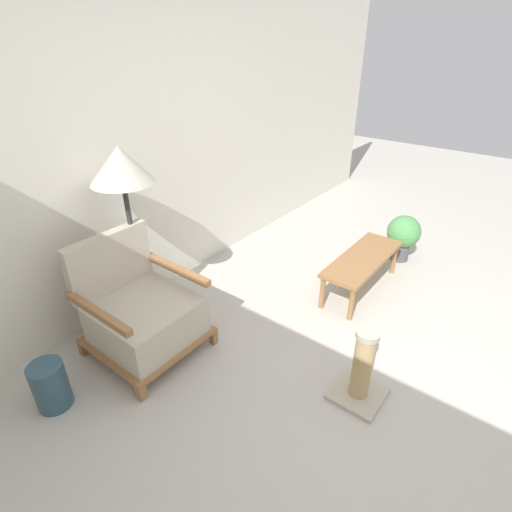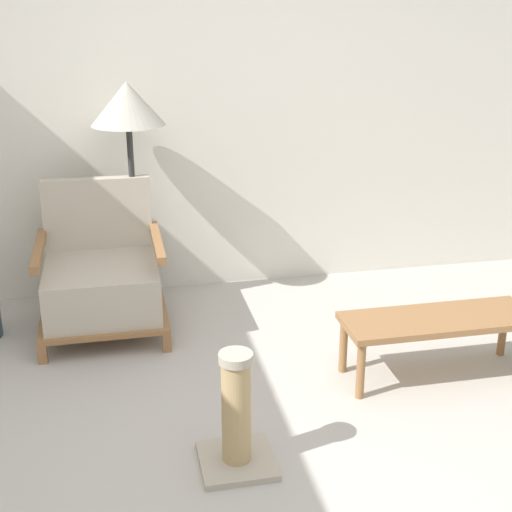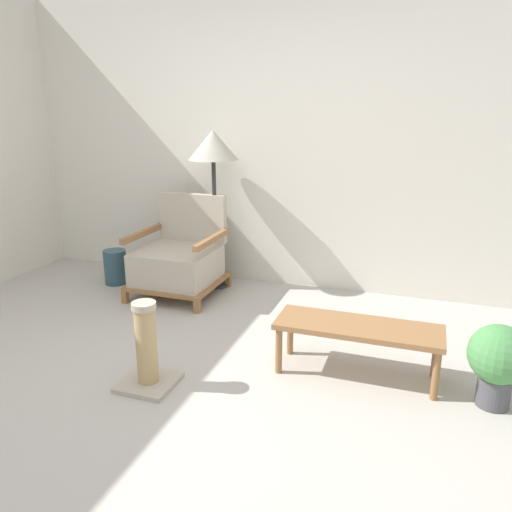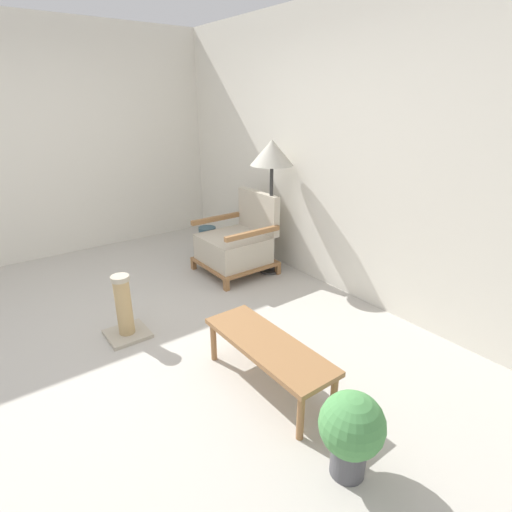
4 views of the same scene
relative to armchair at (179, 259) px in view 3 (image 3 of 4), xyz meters
name	(u,v)px [view 3 (image 3 of 4)]	position (x,y,z in m)	size (l,w,h in m)	color
ground_plane	(146,400)	(0.62, -1.65, -0.33)	(14.00, 14.00, 0.00)	#B7B2A8
wall_back	(266,141)	(0.62, 0.60, 1.02)	(8.00, 0.06, 2.70)	silver
armchair	(179,259)	(0.00, 0.00, 0.00)	(0.74, 0.74, 0.88)	olive
floor_lamp	(213,152)	(0.23, 0.30, 0.94)	(0.45, 0.45, 1.45)	#2D2D2D
coffee_table	(358,331)	(1.74, -0.95, -0.03)	(1.03, 0.35, 0.35)	olive
vase	(115,267)	(-0.72, 0.03, -0.16)	(0.22, 0.22, 0.33)	#2D4C5B
potted_plant	(498,359)	(2.53, -1.04, -0.03)	(0.34, 0.34, 0.49)	#4C4C51
scratching_post	(147,353)	(0.55, -1.49, -0.11)	(0.33, 0.33, 0.54)	#B2A893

